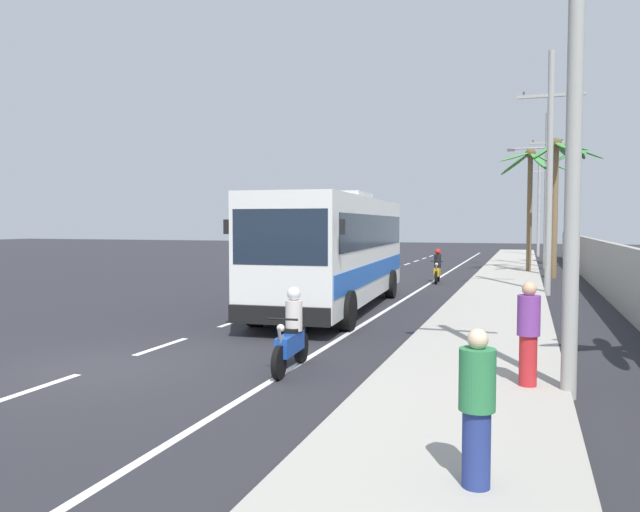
# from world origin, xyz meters

# --- Properties ---
(ground_plane) EXTENTS (160.00, 160.00, 0.00)m
(ground_plane) POSITION_xyz_m (0.00, 0.00, 0.00)
(ground_plane) COLOR #28282D
(sidewalk_kerb) EXTENTS (3.20, 90.00, 0.14)m
(sidewalk_kerb) POSITION_xyz_m (6.80, 10.00, 0.07)
(sidewalk_kerb) COLOR #A8A399
(sidewalk_kerb) RESTS_ON ground
(lane_markings) EXTENTS (3.66, 71.00, 0.01)m
(lane_markings) POSITION_xyz_m (2.17, 14.31, 0.00)
(lane_markings) COLOR white
(lane_markings) RESTS_ON ground
(boundary_wall) EXTENTS (0.24, 60.00, 2.07)m
(boundary_wall) POSITION_xyz_m (10.60, 14.00, 1.03)
(boundary_wall) COLOR #9E998E
(boundary_wall) RESTS_ON ground
(coach_bus_foreground) EXTENTS (3.46, 11.29, 3.82)m
(coach_bus_foreground) POSITION_xyz_m (1.89, 9.23, 1.99)
(coach_bus_foreground) COLOR silver
(coach_bus_foreground) RESTS_ON ground
(motorcycle_beside_bus) EXTENTS (0.56, 1.96, 1.58)m
(motorcycle_beside_bus) POSITION_xyz_m (3.79, 19.03, 0.65)
(motorcycle_beside_bus) COLOR black
(motorcycle_beside_bus) RESTS_ON ground
(motorcycle_trailing) EXTENTS (0.56, 1.96, 1.56)m
(motorcycle_trailing) POSITION_xyz_m (3.56, 1.04, 0.64)
(motorcycle_trailing) COLOR black
(motorcycle_trailing) RESTS_ON ground
(pedestrian_near_kerb) EXTENTS (0.36, 0.36, 1.58)m
(pedestrian_near_kerb) POSITION_xyz_m (7.27, -3.41, 0.96)
(pedestrian_near_kerb) COLOR navy
(pedestrian_near_kerb) RESTS_ON sidewalk_kerb
(pedestrian_midwalk) EXTENTS (0.36, 0.36, 1.68)m
(pedestrian_midwalk) POSITION_xyz_m (7.76, 0.74, 1.02)
(pedestrian_midwalk) COLOR red
(pedestrian_midwalk) RESTS_ON sidewalk_kerb
(utility_pole_nearest) EXTENTS (2.14, 0.24, 8.11)m
(utility_pole_nearest) POSITION_xyz_m (8.37, 0.70, 4.27)
(utility_pole_nearest) COLOR #9E9E99
(utility_pole_nearest) RESTS_ON ground
(utility_pole_mid) EXTENTS (2.44, 0.24, 9.27)m
(utility_pole_mid) POSITION_xyz_m (8.49, 15.31, 4.83)
(utility_pole_mid) COLOR #9E9E99
(utility_pole_mid) RESTS_ON ground
(utility_pole_far) EXTENTS (3.34, 0.24, 9.42)m
(utility_pole_far) POSITION_xyz_m (8.71, 29.93, 5.00)
(utility_pole_far) COLOR #9E9E99
(utility_pole_far) RESTS_ON ground
(utility_pole_distant) EXTENTS (2.07, 0.24, 8.50)m
(utility_pole_distant) POSITION_xyz_m (8.63, 44.54, 4.42)
(utility_pole_distant) COLOR #9E9E99
(utility_pole_distant) RESTS_ON ground
(palm_nearest) EXTENTS (2.82, 3.12, 7.62)m
(palm_nearest) POSITION_xyz_m (10.61, 31.75, 4.94)
(palm_nearest) COLOR brown
(palm_nearest) RESTS_ON ground
(palm_second) EXTENTS (2.72, 2.90, 7.05)m
(palm_second) POSITION_xyz_m (9.03, 23.34, 4.76)
(palm_second) COLOR brown
(palm_second) RESTS_ON ground
(palm_third) EXTENTS (3.65, 3.81, 6.90)m
(palm_third) POSITION_xyz_m (7.84, 26.09, 5.03)
(palm_third) COLOR brown
(palm_third) RESTS_ON ground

